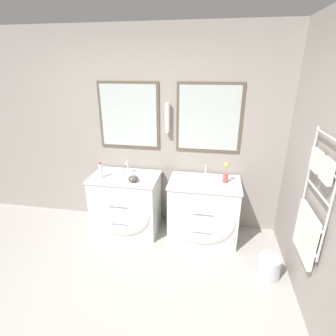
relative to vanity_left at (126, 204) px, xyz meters
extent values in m
plane|color=#9E9993|center=(0.15, -1.53, -0.41)|extent=(16.00, 16.00, 0.00)
cube|color=gray|center=(0.15, 0.38, 0.89)|extent=(5.29, 0.06, 2.60)
cube|color=brown|center=(0.00, 0.34, 1.11)|extent=(0.81, 0.02, 0.86)
cube|color=#B2BCBA|center=(0.00, 0.33, 1.11)|extent=(0.74, 0.01, 0.79)
cube|color=brown|center=(1.03, 0.34, 1.11)|extent=(0.81, 0.02, 0.86)
cube|color=#B2BCBA|center=(1.03, 0.33, 1.11)|extent=(0.74, 0.01, 0.79)
cylinder|color=white|center=(0.51, 0.30, 1.11)|extent=(0.06, 0.06, 0.37)
cube|color=silver|center=(0.51, 0.34, 1.11)|extent=(0.05, 0.02, 0.08)
cube|color=gray|center=(2.03, -0.69, 0.89)|extent=(0.06, 3.82, 2.60)
cylinder|color=silver|center=(1.96, -1.09, 0.76)|extent=(0.02, 0.02, 0.97)
cylinder|color=silver|center=(1.96, -0.57, 0.76)|extent=(0.02, 0.02, 0.97)
cylinder|color=silver|center=(1.96, -0.83, 1.21)|extent=(0.02, 0.52, 0.02)
cylinder|color=silver|center=(1.96, -0.83, 0.99)|extent=(0.02, 0.52, 0.02)
cylinder|color=silver|center=(1.96, -0.83, 0.76)|extent=(0.02, 0.52, 0.02)
cylinder|color=silver|center=(1.96, -0.83, 0.53)|extent=(0.02, 0.52, 0.02)
cylinder|color=silver|center=(1.96, -0.83, 0.30)|extent=(0.02, 0.52, 0.02)
cube|color=silver|center=(1.95, -0.83, 0.35)|extent=(0.04, 0.44, 0.45)
cube|color=silver|center=(1.95, -0.95, 0.99)|extent=(0.04, 0.18, 0.18)
cube|color=silver|center=(1.95, -0.72, 0.99)|extent=(0.04, 0.18, 0.18)
cube|color=white|center=(0.00, 0.04, -0.02)|extent=(0.85, 0.53, 0.77)
ellipsoid|color=white|center=(0.00, -0.23, -0.02)|extent=(0.78, 0.12, 0.64)
cube|color=silver|center=(0.00, 0.04, 0.37)|extent=(0.88, 0.56, 0.03)
ellipsoid|color=white|center=(0.00, 0.01, 0.35)|extent=(0.41, 0.35, 0.08)
cylinder|color=silver|center=(0.00, -0.30, 0.13)|extent=(0.23, 0.01, 0.01)
cylinder|color=silver|center=(0.00, -0.30, -0.11)|extent=(0.23, 0.01, 0.01)
cube|color=white|center=(1.03, 0.04, -0.02)|extent=(0.85, 0.53, 0.77)
ellipsoid|color=white|center=(1.03, -0.23, -0.02)|extent=(0.78, 0.12, 0.64)
cube|color=silver|center=(1.03, 0.04, 0.37)|extent=(0.88, 0.56, 0.03)
ellipsoid|color=white|center=(1.03, 0.01, 0.35)|extent=(0.41, 0.35, 0.08)
cylinder|color=silver|center=(1.03, -0.30, 0.13)|extent=(0.23, 0.01, 0.01)
cylinder|color=silver|center=(1.03, -0.30, -0.11)|extent=(0.23, 0.01, 0.01)
cylinder|color=silver|center=(0.00, 0.18, 0.47)|extent=(0.02, 0.02, 0.16)
cylinder|color=silver|center=(0.00, 0.14, 0.54)|extent=(0.02, 0.09, 0.02)
cylinder|color=silver|center=(-0.07, 0.18, 0.41)|extent=(0.03, 0.03, 0.04)
cylinder|color=silver|center=(0.07, 0.18, 0.41)|extent=(0.03, 0.03, 0.04)
cylinder|color=silver|center=(1.03, 0.18, 0.47)|extent=(0.02, 0.02, 0.16)
cylinder|color=silver|center=(1.03, 0.14, 0.54)|extent=(0.02, 0.09, 0.02)
cylinder|color=silver|center=(0.96, 0.18, 0.41)|extent=(0.03, 0.03, 0.04)
cylinder|color=silver|center=(1.10, 0.18, 0.41)|extent=(0.03, 0.03, 0.04)
cylinder|color=silver|center=(-0.28, -0.06, 0.48)|extent=(0.05, 0.05, 0.18)
cylinder|color=red|center=(-0.28, -0.06, 0.58)|extent=(0.03, 0.03, 0.02)
ellipsoid|color=#4C4742|center=(0.16, -0.11, 0.43)|extent=(0.13, 0.13, 0.08)
cylinder|color=#CC4C51|center=(1.27, 0.06, 0.45)|extent=(0.07, 0.07, 0.12)
cylinder|color=#477238|center=(1.27, 0.06, 0.56)|extent=(0.01, 0.01, 0.11)
sphere|color=#E5BF47|center=(1.27, 0.06, 0.61)|extent=(0.06, 0.06, 0.06)
cylinder|color=#B7B7BC|center=(1.77, -0.55, -0.29)|extent=(0.24, 0.24, 0.24)
torus|color=#B7B7BC|center=(1.77, -0.55, -0.18)|extent=(0.24, 0.24, 0.01)
camera|label=1|loc=(1.10, -2.93, 1.71)|focal=28.00mm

